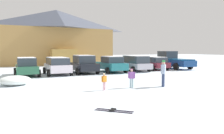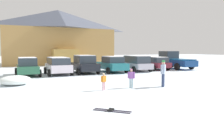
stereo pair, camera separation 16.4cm
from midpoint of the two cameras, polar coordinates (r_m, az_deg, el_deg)
ground at (r=9.24m, az=21.90°, el=-10.41°), size 160.00×160.00×0.00m
ski_lodge at (r=37.31m, az=-13.70°, el=7.71°), size 17.49×9.80×8.81m
parked_green_coupe at (r=20.91m, az=-21.04°, el=0.13°), size 2.18×4.36×1.66m
parked_white_suv at (r=20.97m, az=-13.68°, el=0.46°), size 2.29×4.07×1.64m
parked_black_sedan at (r=21.87m, az=-7.07°, el=0.74°), size 2.24×4.32×1.80m
parked_teal_hatchback at (r=22.66m, az=0.24°, el=0.77°), size 2.28×4.35×1.67m
parked_silver_wagon at (r=23.94m, az=6.55°, el=1.11°), size 2.35×4.33×1.70m
parked_maroon_van at (r=26.05m, az=11.26°, el=1.15°), size 2.31×4.14×1.52m
pickup_truck at (r=28.32m, az=15.84°, el=1.66°), size 2.59×6.05×2.15m
skier_child_in_orange_jacket at (r=12.55m, az=-1.82°, el=-3.59°), size 0.36×0.19×0.99m
skier_adult_in_blue_parka at (r=14.10m, az=13.55°, el=-1.25°), size 0.50×0.44×1.67m
skier_child_in_purple_jacket at (r=13.41m, az=5.41°, el=-2.66°), size 0.38×0.29×1.16m
pair_of_skis at (r=8.48m, az=0.48°, el=-11.29°), size 1.26×1.26×0.08m
plowed_snow_pile at (r=15.71m, az=-23.72°, el=-3.21°), size 2.03×1.62×0.64m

